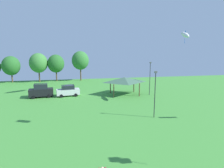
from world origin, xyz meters
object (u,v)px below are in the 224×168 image
parked_car_leftmost (41,91)px  parked_car_second_from_left (68,91)px  park_pavilion (124,80)px  light_post_0 (155,92)px  treeline_tree_3 (56,64)px  treeline_tree_1 (11,66)px  treeline_tree_2 (38,63)px  light_post_1 (150,77)px  kite_flying_5 (185,35)px  treeline_tree_4 (80,61)px

parked_car_leftmost → parked_car_second_from_left: (5.11, 0.06, -0.20)m
park_pavilion → light_post_0: size_ratio=1.03×
parked_car_second_from_left → treeline_tree_3: (-3.84, 18.47, 3.88)m
light_post_0 → treeline_tree_3: 36.72m
parked_car_leftmost → treeline_tree_1: 21.68m
parked_car_second_from_left → treeline_tree_2: size_ratio=0.58×
light_post_1 → treeline_tree_3: bearing=134.6°
kite_flying_5 → treeline_tree_4: bearing=121.2°
parked_car_leftmost → light_post_0: (17.38, -14.44, 2.36)m
kite_flying_5 → park_pavilion: size_ratio=0.50×
parked_car_leftmost → treeline_tree_4: treeline_tree_4 is taller
treeline_tree_2 → treeline_tree_1: bearing=176.4°
parked_car_leftmost → light_post_0: light_post_0 is taller
kite_flying_5 → light_post_0: 12.20m
parked_car_second_from_left → kite_flying_5: bearing=-31.7°
treeline_tree_2 → parked_car_leftmost: bearing=-79.6°
treeline_tree_3 → light_post_0: bearing=-64.0°
kite_flying_5 → light_post_1: 10.88m
parked_car_second_from_left → treeline_tree_4: bearing=73.3°
park_pavilion → treeline_tree_3: bearing=128.5°
kite_flying_5 → treeline_tree_4: size_ratio=0.40×
parked_car_second_from_left → treeline_tree_2: treeline_tree_2 is taller
light_post_1 → light_post_0: bearing=-107.8°
treeline_tree_1 → parked_car_second_from_left: bearing=-49.8°
kite_flying_5 → treeline_tree_2: kite_flying_5 is taller
parked_car_leftmost → treeline_tree_2: treeline_tree_2 is taller
kite_flying_5 → park_pavilion: (-8.11, 8.10, -8.58)m
parked_car_second_from_left → treeline_tree_4: treeline_tree_4 is taller
light_post_1 → treeline_tree_4: treeline_tree_4 is taller
light_post_0 → kite_flying_5: bearing=38.5°
kite_flying_5 → treeline_tree_4: 32.38m
kite_flying_5 → treeline_tree_1: kite_flying_5 is taller
parked_car_leftmost → park_pavilion: 16.59m
treeline_tree_2 → light_post_1: bearing=-39.0°
treeline_tree_3 → parked_car_leftmost: bearing=-93.9°
treeline_tree_3 → treeline_tree_4: 6.87m
treeline_tree_2 → treeline_tree_4: (11.44, 0.36, 0.51)m
treeline_tree_2 → parked_car_second_from_left: bearing=-65.0°
parked_car_second_from_left → light_post_1: bearing=-14.4°
park_pavilion → treeline_tree_4: (-8.38, 19.13, 2.69)m
light_post_1 → parked_car_second_from_left: bearing=173.1°
treeline_tree_1 → treeline_tree_4: (18.69, -0.09, 1.20)m
treeline_tree_2 → treeline_tree_3: size_ratio=1.06×
light_post_0 → treeline_tree_4: bearing=105.7°
light_post_0 → treeline_tree_3: size_ratio=0.86×
kite_flying_5 → treeline_tree_4: (-16.50, 27.23, -5.89)m
parked_car_leftmost → parked_car_second_from_left: parked_car_leftmost is taller
treeline_tree_2 → treeline_tree_3: bearing=4.5°
light_post_0 → treeline_tree_2: (-20.73, 32.61, 1.60)m
parked_car_second_from_left → parked_car_leftmost: bearing=173.1°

